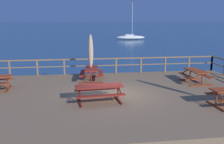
% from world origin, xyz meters
% --- Properties ---
extents(ground_plane, '(600.00, 600.00, 0.00)m').
position_xyz_m(ground_plane, '(0.00, 0.00, 0.00)').
color(ground_plane, navy).
extents(wooden_deck, '(16.28, 10.46, 0.73)m').
position_xyz_m(wooden_deck, '(0.00, 0.00, 0.36)').
color(wooden_deck, '#846647').
rests_on(wooden_deck, ground).
extents(railing_waterside_far, '(16.08, 0.10, 1.09)m').
position_xyz_m(railing_waterside_far, '(0.00, 5.08, 1.48)').
color(railing_waterside_far, brown).
rests_on(railing_waterside_far, wooden_deck).
extents(picnic_table_mid_left, '(1.58, 2.14, 0.78)m').
position_xyz_m(picnic_table_mid_left, '(-0.93, 3.26, 1.29)').
color(picnic_table_mid_left, maroon).
rests_on(picnic_table_mid_left, wooden_deck).
extents(picnic_table_back_right, '(2.27, 1.58, 0.78)m').
position_xyz_m(picnic_table_back_right, '(-0.85, -1.01, 1.29)').
color(picnic_table_back_right, maroon).
rests_on(picnic_table_back_right, wooden_deck).
extents(picnic_table_mid_centre, '(1.44, 1.87, 0.78)m').
position_xyz_m(picnic_table_mid_centre, '(5.16, 1.73, 1.28)').
color(picnic_table_mid_centre, '#993819').
rests_on(picnic_table_mid_centre, wooden_deck).
extents(patio_umbrella_tall_mid_right, '(0.32, 0.32, 2.84)m').
position_xyz_m(patio_umbrella_tall_mid_right, '(-0.97, 3.18, 2.53)').
color(patio_umbrella_tall_mid_right, '#4C3828').
rests_on(patio_umbrella_tall_mid_right, wooden_deck).
extents(sailboat_distant, '(6.08, 2.01, 7.72)m').
position_xyz_m(sailboat_distant, '(9.72, 41.83, 0.51)').
color(sailboat_distant, white).
rests_on(sailboat_distant, ground).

